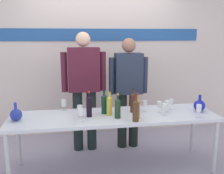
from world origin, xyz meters
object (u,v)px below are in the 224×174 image
Objects in this scene: wine_glass_left_1 at (81,112)px; wine_bottle_3 at (133,102)px; decanter_blue_right at (199,105)px; wine_glass_left_2 at (64,103)px; display_table at (114,119)px; wine_bottle_4 at (136,110)px; presenter_left at (84,84)px; wine_glass_right_3 at (164,107)px; decanter_blue_left at (16,115)px; presenter_right at (128,87)px; wine_bottle_1 at (89,106)px; wine_bottle_6 at (104,103)px; wine_glass_right_5 at (145,104)px; wine_glass_right_2 at (171,102)px; wine_bottle_5 at (137,108)px; wine_glass_right_4 at (160,105)px; wine_bottle_2 at (109,105)px; wine_bottle_0 at (118,108)px; wine_glass_left_0 at (80,109)px; wine_glass_right_1 at (199,109)px; wine_glass_right_0 at (167,104)px.

wine_bottle_3 is at bearing 22.05° from wine_glass_left_1.
wine_glass_left_2 is at bearing 169.52° from decanter_blue_right.
display_table is 7.88× the size of wine_bottle_4.
presenter_left is 0.87m from wine_glass_left_1.
wine_glass_right_3 reaches higher than wine_glass_left_2.
presenter_right is at bearing 24.50° from decanter_blue_left.
wine_bottle_6 is (0.20, 0.10, -0.00)m from wine_bottle_1.
decanter_blue_left is 1.50× the size of wine_glass_right_5.
wine_glass_right_2 is (-0.34, 0.13, 0.03)m from decanter_blue_right.
presenter_right is (0.66, 0.00, -0.07)m from presenter_left.
wine_bottle_5 is 0.37m from wine_glass_right_4.
wine_bottle_5 is at bearing -29.46° from wine_bottle_2.
wine_glass_right_2 is (0.90, 0.02, -0.03)m from wine_bottle_6.
presenter_right is at bearing 83.28° from wine_bottle_3.
wine_bottle_2 is at bearing 133.59° from wine_bottle_4.
wine_bottle_4 is 0.43m from wine_glass_right_3.
wine_bottle_5 is 2.06× the size of wine_glass_left_2.
wine_glass_right_5 is (0.09, -0.57, -0.11)m from presenter_right.
wine_glass_right_5 is (0.16, 0.25, -0.02)m from wine_bottle_5.
wine_bottle_2 is 0.48m from wine_glass_right_5.
wine_bottle_2 is 1.88× the size of wine_glass_left_1.
wine_glass_right_5 is (-0.17, 0.08, -0.00)m from wine_glass_right_4.
wine_bottle_0 is (-0.31, -0.77, -0.09)m from presenter_right.
wine_bottle_3 is 2.13× the size of wine_glass_left_0.
wine_bottle_5 is at bearing -12.47° from wine_glass_left_0.
wine_bottle_5 is at bearing -11.76° from wine_bottle_0.
wine_glass_left_0 is (-0.68, -0.10, -0.03)m from wine_bottle_3.
wine_glass_left_0 is at bearing 0.24° from decanter_blue_left.
wine_glass_left_0 is 1.42m from wine_glass_right_1.
wine_bottle_4 is 1.05× the size of wine_bottle_6.
wine_bottle_4 is at bearing -52.89° from display_table.
wine_bottle_1 is (-0.64, -0.67, -0.08)m from presenter_right.
wine_bottle_3 is 0.35m from wine_bottle_4.
wine_bottle_5 is at bearing -123.40° from wine_glass_right_5.
wine_glass_right_4 is at bearing -173.09° from wine_glass_right_0.
decanter_blue_left is at bearing -179.41° from wine_glass_right_4.
wine_glass_left_0 is (-0.75, -0.67, -0.11)m from presenter_right.
wine_glass_left_1 is (-0.42, -0.20, 0.17)m from display_table.
wine_glass_left_1 is at bearing -173.57° from decanter_blue_right.
wine_bottle_3 is 0.80m from wine_glass_right_1.
wine_bottle_1 is 0.21m from wine_glass_left_1.
wine_bottle_4 is at bearing -21.79° from wine_glass_left_0.
wine_glass_left_0 is 1.00× the size of wine_glass_right_4.
wine_bottle_2 is 0.85m from wine_glass_right_2.
wine_bottle_2 reaches higher than wine_glass_left_2.
wine_bottle_1 reaches higher than wine_glass_right_2.
wine_glass_left_2 is (-0.64, 0.42, -0.03)m from wine_bottle_0.
wine_glass_right_1 is at bearing -43.13° from wine_glass_right_0.
wine_glass_right_3 reaches higher than display_table.
wine_bottle_2 is (0.27, -0.65, -0.15)m from presenter_left.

